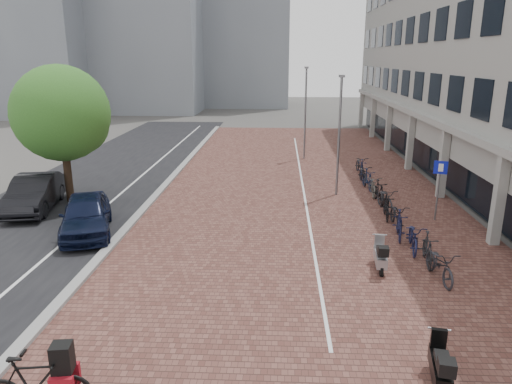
{
  "coord_description": "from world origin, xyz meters",
  "views": [
    {
      "loc": [
        0.94,
        -12.54,
        6.63
      ],
      "look_at": [
        0.0,
        6.0,
        1.3
      ],
      "focal_mm": 33.13,
      "sensor_mm": 36.0,
      "label": 1
    }
  ],
  "objects_px": {
    "car_dark": "(34,193)",
    "scooter_front": "(380,255)",
    "car_navy": "(86,215)",
    "parking_sign": "(439,181)",
    "hero_bike": "(36,384)",
    "scooter_mid": "(440,365)"
  },
  "relations": [
    {
      "from": "scooter_front",
      "to": "parking_sign",
      "type": "height_order",
      "value": "parking_sign"
    },
    {
      "from": "hero_bike",
      "to": "scooter_mid",
      "type": "xyz_separation_m",
      "value": [
        7.94,
        1.16,
        -0.13
      ]
    },
    {
      "from": "car_navy",
      "to": "car_dark",
      "type": "relative_size",
      "value": 0.96
    },
    {
      "from": "hero_bike",
      "to": "scooter_front",
      "type": "height_order",
      "value": "hero_bike"
    },
    {
      "from": "car_navy",
      "to": "car_dark",
      "type": "bearing_deg",
      "value": 122.56
    },
    {
      "from": "hero_bike",
      "to": "scooter_front",
      "type": "bearing_deg",
      "value": -57.51
    },
    {
      "from": "car_navy",
      "to": "car_dark",
      "type": "distance_m",
      "value": 4.47
    },
    {
      "from": "car_navy",
      "to": "scooter_mid",
      "type": "distance_m",
      "value": 13.68
    },
    {
      "from": "scooter_mid",
      "to": "hero_bike",
      "type": "bearing_deg",
      "value": -160.94
    },
    {
      "from": "car_navy",
      "to": "hero_bike",
      "type": "bearing_deg",
      "value": -91.91
    },
    {
      "from": "car_dark",
      "to": "hero_bike",
      "type": "relative_size",
      "value": 2.18
    },
    {
      "from": "scooter_mid",
      "to": "scooter_front",
      "type": "bearing_deg",
      "value": 101.61
    },
    {
      "from": "scooter_front",
      "to": "scooter_mid",
      "type": "xyz_separation_m",
      "value": [
        0.09,
        -5.66,
        0.01
      ]
    },
    {
      "from": "car_navy",
      "to": "scooter_mid",
      "type": "xyz_separation_m",
      "value": [
        10.81,
        -8.38,
        -0.24
      ]
    },
    {
      "from": "car_dark",
      "to": "scooter_front",
      "type": "xyz_separation_m",
      "value": [
        14.22,
        -5.52,
        -0.26
      ]
    },
    {
      "from": "car_navy",
      "to": "parking_sign",
      "type": "relative_size",
      "value": 1.75
    },
    {
      "from": "parking_sign",
      "to": "hero_bike",
      "type": "bearing_deg",
      "value": -116.75
    },
    {
      "from": "car_navy",
      "to": "scooter_front",
      "type": "height_order",
      "value": "car_navy"
    },
    {
      "from": "car_dark",
      "to": "scooter_front",
      "type": "bearing_deg",
      "value": -32.3
    },
    {
      "from": "car_navy",
      "to": "car_dark",
      "type": "height_order",
      "value": "car_dark"
    },
    {
      "from": "car_dark",
      "to": "scooter_front",
      "type": "height_order",
      "value": "car_dark"
    },
    {
      "from": "car_dark",
      "to": "hero_bike",
      "type": "xyz_separation_m",
      "value": [
        6.36,
        -12.34,
        -0.12
      ]
    }
  ]
}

